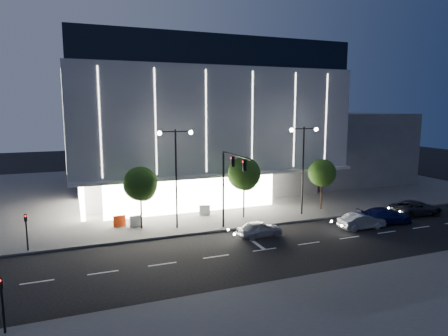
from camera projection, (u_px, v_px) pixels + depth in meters
ground at (233, 247)px, 31.48m from camera, size 160.00×160.00×0.00m
sidewalk_museum at (201, 186)px, 55.37m from camera, size 70.00×40.00×0.15m
sidewalk_near at (399, 304)px, 22.19m from camera, size 70.00×10.00×0.15m
museum at (189, 120)px, 51.70m from camera, size 30.00×25.80×18.00m
annex_building at (329, 145)px, 62.12m from camera, size 16.00×20.00×10.00m
traffic_mast at (229, 176)px, 34.15m from camera, size 0.33×5.89×7.07m
street_lamp_west at (176, 164)px, 35.04m from camera, size 3.16×0.36×9.00m
street_lamp_east at (303, 157)px, 39.67m from camera, size 3.16×0.36×9.00m
ped_signal_far at (26, 228)px, 29.99m from camera, size 0.22×0.24×3.00m
ped_signal_near at (2, 299)px, 18.92m from camera, size 0.22×0.24×3.00m
tree_left at (141, 186)px, 35.21m from camera, size 3.02×3.02×5.72m
tree_mid at (244, 175)px, 38.73m from camera, size 3.25×3.25×6.15m
tree_right at (322, 174)px, 42.01m from camera, size 2.91×2.91×5.51m
car_lead at (259, 229)px, 33.78m from camera, size 4.07×1.88×1.35m
car_second at (362, 221)px, 36.03m from camera, size 4.35×1.54×1.43m
car_third at (385, 216)px, 37.57m from camera, size 5.40×2.47×1.53m
car_fourth at (416, 208)px, 40.64m from camera, size 5.48×2.74×1.49m
barrier_a at (119, 221)px, 36.28m from camera, size 1.12×0.40×1.00m
barrier_b at (136, 221)px, 36.26m from camera, size 1.13×0.47×1.00m
barrier_d at (205, 210)px, 40.14m from camera, size 1.12×0.57×1.00m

